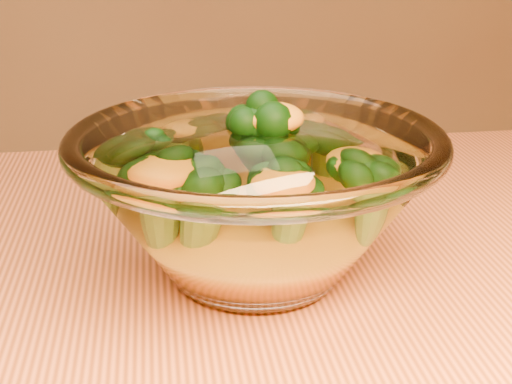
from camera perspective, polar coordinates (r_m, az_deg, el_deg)
The scene contains 3 objects.
glass_bowl at distance 0.46m, azimuth 0.00°, elevation -0.60°, with size 0.24×0.24×0.11m.
cheese_sauce at distance 0.47m, azimuth 0.00°, elevation -3.14°, with size 0.14×0.14×0.04m, color #F0A714.
broccoli_heap at distance 0.47m, azimuth -0.84°, elevation 1.76°, with size 0.16×0.14×0.09m.
Camera 1 is at (0.01, -0.32, 0.98)m, focal length 50.00 mm.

